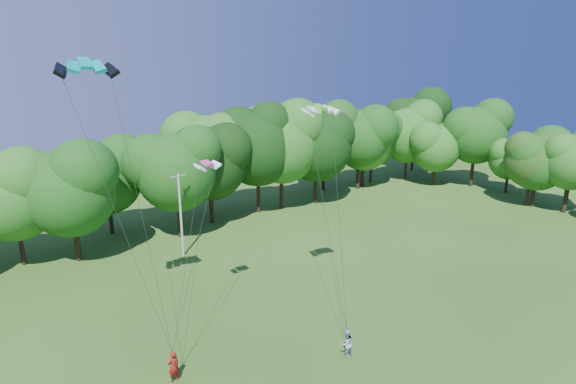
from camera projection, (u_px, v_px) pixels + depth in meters
utility_pole at (181, 214)px, 40.89m from camera, size 1.56×0.37×7.85m
kite_flyer_left at (174, 366)px, 24.92m from camera, size 0.71×0.49×1.86m
kite_flyer_right at (346, 343)px, 27.06m from camera, size 0.93×0.76×1.81m
kite_teal at (85, 63)px, 23.95m from camera, size 3.22×1.74×0.70m
kite_green at (320, 107)px, 28.76m from camera, size 2.48×1.39×0.38m
kite_pink at (207, 163)px, 28.26m from camera, size 1.72×0.94×0.28m
tree_back_center at (209, 152)px, 48.77m from camera, size 8.95×8.95×13.02m
tree_back_east at (364, 133)px, 64.59m from camera, size 8.74×8.74×12.71m
tree_flank_east at (533, 154)px, 55.37m from camera, size 7.32×7.32×10.64m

